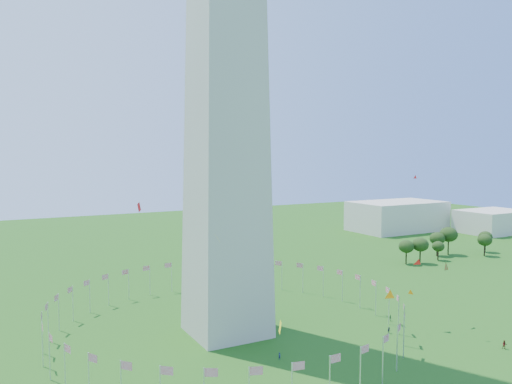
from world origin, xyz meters
The scene contains 5 objects.
flag_ring centered at (0.00, 50.00, 4.50)m, with size 80.24×80.24×9.00m.
gov_building_east_a centered at (150.00, 150.00, 8.00)m, with size 50.00×30.00×16.00m, color beige.
gov_building_east_b centered at (190.00, 120.00, 6.00)m, with size 35.00×25.00×12.00m, color beige.
kites_aloft centered at (16.96, 22.42, 19.99)m, with size 112.99×68.43×33.34m.
tree_line_east centered at (114.60, 85.85, 4.86)m, with size 52.91×15.58×11.44m.
Camera 1 is at (-48.17, -54.06, 41.77)m, focal length 35.00 mm.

